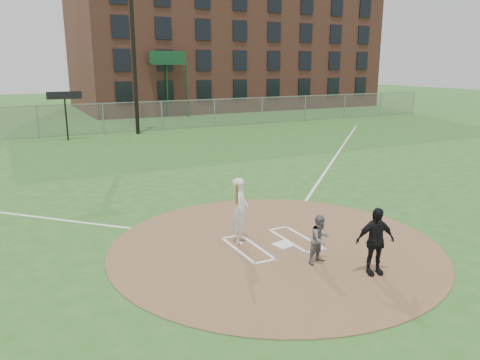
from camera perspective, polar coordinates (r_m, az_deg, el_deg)
name	(u,v)px	position (r m, az deg, el deg)	size (l,w,h in m)	color
ground	(275,246)	(12.10, 4.31, -8.05)	(140.00, 140.00, 0.00)	#2C5F20
dirt_circle	(275,246)	(12.10, 4.31, -8.00)	(8.40, 8.40, 0.02)	brown
home_plate	(283,245)	(12.11, 5.29, -7.87)	(0.45, 0.45, 0.03)	silver
foul_line_first	(336,156)	(24.21, 11.65, 2.94)	(0.10, 24.00, 0.01)	white
catcher	(320,239)	(11.04, 9.74, -7.12)	(0.56, 0.44, 1.15)	slate
umpire	(375,241)	(10.68, 16.15, -7.16)	(0.89, 0.37, 1.52)	black
batters_boxes	(272,243)	(12.21, 3.95, -7.71)	(2.08, 1.88, 0.01)	white
batter_at_plate	(240,210)	(12.02, 0.05, -3.69)	(0.81, 1.06, 1.78)	white
outfield_fence	(103,118)	(32.30, -16.33, 7.21)	(56.08, 0.08, 2.03)	slate
brick_warehouse	(222,35)	(52.40, -2.20, 17.26)	(30.00, 17.17, 15.00)	brown
light_pole	(133,30)	(31.63, -12.97, 17.45)	(1.20, 0.30, 12.22)	black
scoreboard_sign	(65,101)	(30.04, -20.59, 9.04)	(2.00, 0.10, 2.93)	black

